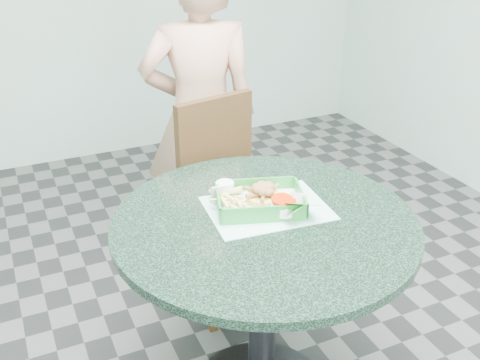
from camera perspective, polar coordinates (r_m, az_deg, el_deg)
name	(u,v)px	position (r m, az deg, el deg)	size (l,w,h in m)	color
cafe_table	(264,268)	(1.88, 2.41, -8.94)	(0.97, 0.97, 0.75)	#232328
dining_chair	(223,191)	(2.46, -1.70, -1.09)	(0.37, 0.38, 0.93)	#4E2D14
diner_person	(201,118)	(2.65, -4.02, 6.34)	(0.55, 0.36, 1.51)	tan
placemat	(267,213)	(1.85, 2.75, -3.40)	(0.39, 0.29, 0.00)	#9CD9D6
food_basket	(260,208)	(1.84, 2.00, -2.91)	(0.28, 0.20, 0.06)	#268D34
crab_sandwich	(261,196)	(1.85, 2.18, -1.66)	(0.12, 0.12, 0.07)	#DBBB52
fries_pile	(231,207)	(1.81, -0.94, -2.73)	(0.11, 0.12, 0.04)	#EAD77F
sauce_ramekin	(221,197)	(1.84, -1.93, -1.72)	(0.06, 0.06, 0.03)	white
garnish_cup	(291,207)	(1.81, 5.18, -2.76)	(0.13, 0.12, 0.05)	white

